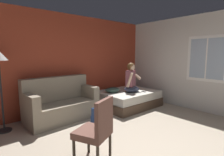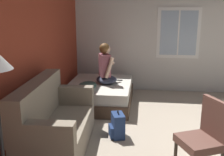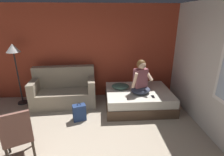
% 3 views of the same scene
% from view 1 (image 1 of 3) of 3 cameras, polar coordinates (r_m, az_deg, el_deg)
% --- Properties ---
extents(wall_back_accent, '(10.76, 0.16, 2.70)m').
position_cam_1_polar(wall_back_accent, '(5.08, -15.54, 4.61)').
color(wall_back_accent, '#993823').
rests_on(wall_back_accent, ground).
extents(wall_side_with_window, '(0.19, 7.37, 2.70)m').
position_cam_1_polar(wall_side_with_window, '(5.35, 32.72, 3.83)').
color(wall_side_with_window, silver).
rests_on(wall_side_with_window, ground).
extents(bed, '(1.76, 1.39, 0.48)m').
position_cam_1_polar(bed, '(5.49, 5.11, -6.71)').
color(bed, '#4C3828').
rests_on(bed, ground).
extents(couch, '(1.75, 0.92, 1.04)m').
position_cam_1_polar(couch, '(4.57, -16.33, -7.92)').
color(couch, gray).
rests_on(couch, ground).
extents(side_chair, '(0.61, 0.61, 0.98)m').
position_cam_1_polar(side_chair, '(2.65, -5.07, -16.08)').
color(side_chair, '#382D23').
rests_on(side_chair, ground).
extents(person_seated, '(0.65, 0.60, 0.88)m').
position_cam_1_polar(person_seated, '(5.29, 6.32, -0.65)').
color(person_seated, '#383D51').
rests_on(person_seated, bed).
extents(backpack, '(0.34, 0.30, 0.46)m').
position_cam_1_polar(backpack, '(4.13, -4.54, -12.23)').
color(backpack, navy).
rests_on(backpack, ground).
extents(throw_pillow, '(0.51, 0.40, 0.14)m').
position_cam_1_polar(throw_pillow, '(5.22, 0.22, -3.89)').
color(throw_pillow, '#385147').
rests_on(throw_pillow, bed).
extents(cell_phone, '(0.07, 0.15, 0.01)m').
position_cam_1_polar(cell_phone, '(5.37, 10.34, -4.40)').
color(cell_phone, black).
rests_on(cell_phone, bed).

